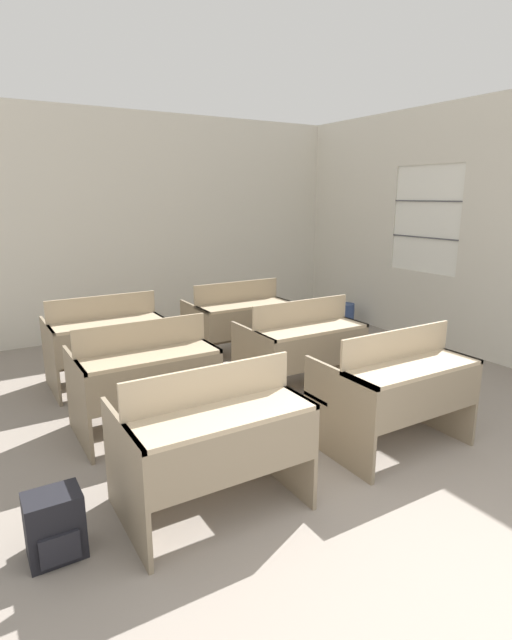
% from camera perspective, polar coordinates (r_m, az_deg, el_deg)
% --- Properties ---
extents(wall_back, '(6.92, 0.06, 2.97)m').
position_cam_1_polar(wall_back, '(7.00, -16.43, 10.20)').
color(wall_back, beige).
rests_on(wall_back, ground_plane).
extents(wall_right_with_window, '(0.06, 5.84, 2.97)m').
position_cam_1_polar(wall_right_with_window, '(6.45, 23.45, 9.28)').
color(wall_right_with_window, beige).
rests_on(wall_right_with_window, ground_plane).
extents(bench_front_left, '(1.07, 0.77, 0.93)m').
position_cam_1_polar(bench_front_left, '(3.08, -5.06, -13.39)').
color(bench_front_left, gray).
rests_on(bench_front_left, ground_plane).
extents(bench_front_right, '(1.07, 0.77, 0.93)m').
position_cam_1_polar(bench_front_right, '(3.95, 15.58, -7.52)').
color(bench_front_right, '#81715A').
rests_on(bench_front_right, ground_plane).
extents(bench_second_left, '(1.07, 0.77, 0.93)m').
position_cam_1_polar(bench_second_left, '(4.15, -12.62, -6.27)').
color(bench_second_left, '#7B6C55').
rests_on(bench_second_left, ground_plane).
extents(bench_second_right, '(1.07, 0.77, 0.93)m').
position_cam_1_polar(bench_second_right, '(4.83, 5.18, -3.06)').
color(bench_second_right, '#83735C').
rests_on(bench_second_right, ground_plane).
extents(bench_third_left, '(1.07, 0.77, 0.93)m').
position_cam_1_polar(bench_third_left, '(5.25, -16.87, -2.24)').
color(bench_third_left, '#82725B').
rests_on(bench_third_left, ground_plane).
extents(bench_third_right, '(1.07, 0.77, 0.93)m').
position_cam_1_polar(bench_third_right, '(5.82, -2.12, -0.06)').
color(bench_third_right, '#7D6E57').
rests_on(bench_third_right, ground_plane).
extents(wastepaper_bin, '(0.26, 0.26, 0.32)m').
position_cam_1_polar(wastepaper_bin, '(7.58, 10.19, 0.67)').
color(wastepaper_bin, '#33477A').
rests_on(wastepaper_bin, ground_plane).
extents(schoolbag, '(0.29, 0.24, 0.37)m').
position_cam_1_polar(schoolbag, '(3.05, -22.00, -21.00)').
color(schoolbag, black).
rests_on(schoolbag, ground_plane).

